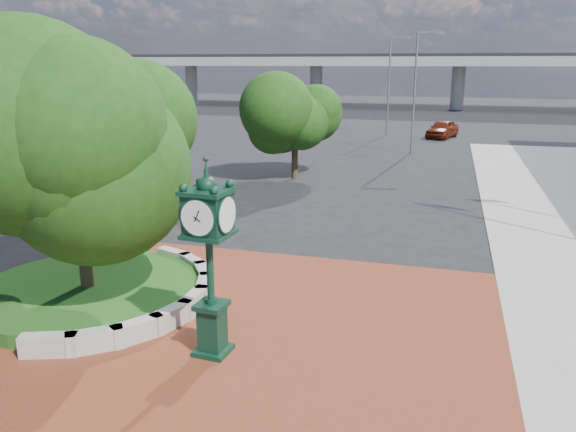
# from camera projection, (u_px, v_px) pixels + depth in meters

# --- Properties ---
(ground) EXTENTS (200.00, 200.00, 0.00)m
(ground) POSITION_uv_depth(u_px,v_px,m) (259.00, 321.00, 14.28)
(ground) COLOR black
(ground) RESTS_ON ground
(plaza) EXTENTS (12.00, 12.00, 0.04)m
(plaza) POSITION_uv_depth(u_px,v_px,m) (246.00, 338.00, 13.35)
(plaza) COLOR brown
(plaza) RESTS_ON ground
(planter_wall) EXTENTS (2.96, 6.77, 0.54)m
(planter_wall) POSITION_uv_depth(u_px,v_px,m) (163.00, 299.00, 14.93)
(planter_wall) COLOR #9E9B93
(planter_wall) RESTS_ON ground
(grass_bed) EXTENTS (6.10, 6.10, 0.40)m
(grass_bed) POSITION_uv_depth(u_px,v_px,m) (89.00, 292.00, 15.56)
(grass_bed) COLOR #144715
(grass_bed) RESTS_ON ground
(overpass) EXTENTS (90.00, 12.00, 7.50)m
(overpass) POSITION_uv_depth(u_px,v_px,m) (421.00, 61.00, 77.51)
(overpass) COLOR #9E9B93
(overpass) RESTS_ON ground
(tree_planter) EXTENTS (5.20, 5.20, 6.33)m
(tree_planter) POSITION_uv_depth(u_px,v_px,m) (76.00, 167.00, 14.63)
(tree_planter) COLOR #38281C
(tree_planter) RESTS_ON ground
(tree_street) EXTENTS (4.40, 4.40, 5.45)m
(tree_street) POSITION_uv_depth(u_px,v_px,m) (295.00, 120.00, 31.18)
(tree_street) COLOR #38281C
(tree_street) RESTS_ON ground
(post_clock) EXTENTS (0.98, 0.98, 4.42)m
(post_clock) POSITION_uv_depth(u_px,v_px,m) (209.00, 252.00, 12.02)
(post_clock) COLOR black
(post_clock) RESTS_ON ground
(parked_car) EXTENTS (3.08, 4.84, 1.53)m
(parked_car) POSITION_uv_depth(u_px,v_px,m) (442.00, 129.00, 48.79)
(parked_car) COLOR #5E1D0D
(parked_car) RESTS_ON ground
(street_lamp_near) EXTENTS (1.89, 0.39, 8.42)m
(street_lamp_near) POSITION_uv_depth(u_px,v_px,m) (418.00, 83.00, 39.23)
(street_lamp_near) COLOR slate
(street_lamp_near) RESTS_ON ground
(street_lamp_far) EXTENTS (1.91, 0.31, 8.53)m
(street_lamp_far) POSITION_uv_depth(u_px,v_px,m) (391.00, 78.00, 49.84)
(street_lamp_far) COLOR slate
(street_lamp_far) RESTS_ON ground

